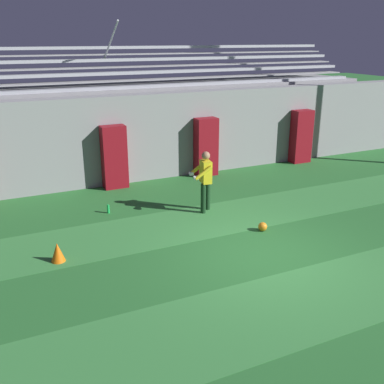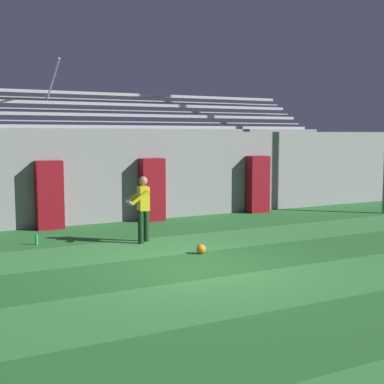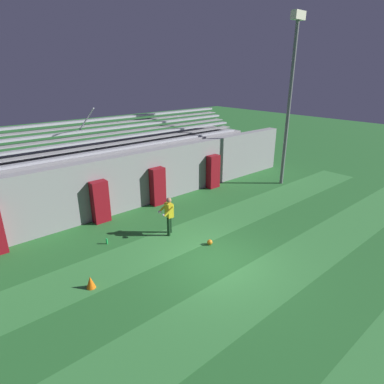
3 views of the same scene
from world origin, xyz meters
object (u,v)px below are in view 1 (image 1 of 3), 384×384
at_px(goalkeeper, 205,178).
at_px(padding_pillar_far_right, 301,137).
at_px(soccer_ball, 263,227).
at_px(water_bottle, 108,209).
at_px(padding_pillar_gate_left, 114,157).
at_px(padding_pillar_gate_right, 206,147).
at_px(traffic_cone, 58,252).

bearing_deg(goalkeeper, padding_pillar_far_right, 28.69).
relative_size(goalkeeper, soccer_ball, 7.59).
bearing_deg(water_bottle, soccer_ball, -41.61).
xyz_separation_m(padding_pillar_gate_left, padding_pillar_far_right, (7.19, 0.00, 0.00)).
distance_m(padding_pillar_gate_right, goalkeeper, 3.43).
relative_size(padding_pillar_gate_right, goalkeeper, 1.18).
height_order(padding_pillar_far_right, traffic_cone, padding_pillar_far_right).
xyz_separation_m(padding_pillar_gate_left, goalkeeper, (1.62, -3.05, -0.03)).
bearing_deg(padding_pillar_far_right, soccer_ball, -135.27).
bearing_deg(soccer_ball, goalkeeper, 111.03).
bearing_deg(traffic_cone, padding_pillar_far_right, 24.05).
bearing_deg(padding_pillar_gate_left, padding_pillar_gate_right, 0.00).
distance_m(padding_pillar_gate_left, padding_pillar_gate_right, 3.19).
distance_m(padding_pillar_gate_left, water_bottle, 2.39).
height_order(traffic_cone, water_bottle, traffic_cone).
bearing_deg(padding_pillar_far_right, traffic_cone, -155.95).
bearing_deg(water_bottle, padding_pillar_gate_right, 27.41).
relative_size(padding_pillar_gate_left, soccer_ball, 8.93).
height_order(goalkeeper, soccer_ball, goalkeeper).
height_order(padding_pillar_gate_right, traffic_cone, padding_pillar_gate_right).
relative_size(padding_pillar_far_right, goalkeeper, 1.18).
distance_m(padding_pillar_gate_right, water_bottle, 4.58).
relative_size(padding_pillar_gate_left, water_bottle, 8.18).
distance_m(padding_pillar_gate_left, traffic_cone, 5.06).
relative_size(padding_pillar_far_right, soccer_ball, 8.93).
height_order(padding_pillar_gate_left, padding_pillar_gate_right, same).
height_order(padding_pillar_far_right, water_bottle, padding_pillar_far_right).
height_order(goalkeeper, water_bottle, goalkeeper).
bearing_deg(water_bottle, traffic_cone, -126.97).
bearing_deg(goalkeeper, traffic_cone, -162.78).
distance_m(padding_pillar_gate_right, traffic_cone, 7.19).
bearing_deg(water_bottle, goalkeeper, -21.92).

